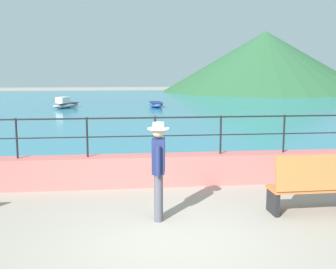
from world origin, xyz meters
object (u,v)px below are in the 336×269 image
object	(u,v)px
boat_0	(65,104)
bench_far	(317,184)
person_walking	(159,166)
boat_2	(156,104)

from	to	relation	value
boat_0	bench_far	bearing A→B (deg)	-71.86
person_walking	boat_2	size ratio (longest dim) A/B	0.75
boat_0	boat_2	world-z (taller)	boat_0
bench_far	boat_2	size ratio (longest dim) A/B	0.73
boat_0	boat_2	xyz separation A→B (m)	(6.25, 0.00, -0.07)
person_walking	boat_0	xyz separation A→B (m)	(-4.36, 22.27, -0.65)
bench_far	boat_0	world-z (taller)	bench_far
person_walking	boat_2	bearing A→B (deg)	85.17
person_walking	bench_far	bearing A→B (deg)	-0.05
boat_2	boat_0	bearing A→B (deg)	-179.97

